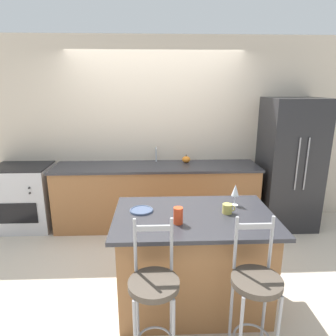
{
  "coord_description": "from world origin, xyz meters",
  "views": [
    {
      "loc": [
        -0.01,
        -3.75,
        2.03
      ],
      "look_at": [
        0.13,
        -0.46,
        1.11
      ],
      "focal_mm": 32.0,
      "sensor_mm": 36.0,
      "label": 1
    }
  ],
  "objects_px": {
    "refrigerator": "(289,164)",
    "wine_glass": "(235,191)",
    "dinner_plate": "(142,210)",
    "tumbler_cup": "(178,216)",
    "bar_stool_near": "(154,297)",
    "pumpkin_decoration": "(186,159)",
    "oven_range": "(25,197)",
    "coffee_mug": "(227,209)",
    "bar_stool_far": "(255,294)"
  },
  "relations": [
    {
      "from": "refrigerator",
      "to": "pumpkin_decoration",
      "type": "bearing_deg",
      "value": 172.76
    },
    {
      "from": "dinner_plate",
      "to": "pumpkin_decoration",
      "type": "relative_size",
      "value": 1.78
    },
    {
      "from": "oven_range",
      "to": "pumpkin_decoration",
      "type": "bearing_deg",
      "value": 3.31
    },
    {
      "from": "tumbler_cup",
      "to": "pumpkin_decoration",
      "type": "bearing_deg",
      "value": 82.31
    },
    {
      "from": "coffee_mug",
      "to": "refrigerator",
      "type": "bearing_deg",
      "value": 51.73
    },
    {
      "from": "bar_stool_far",
      "to": "pumpkin_decoration",
      "type": "xyz_separation_m",
      "value": [
        -0.25,
        2.49,
        0.38
      ]
    },
    {
      "from": "wine_glass",
      "to": "coffee_mug",
      "type": "bearing_deg",
      "value": -121.74
    },
    {
      "from": "wine_glass",
      "to": "pumpkin_decoration",
      "type": "height_order",
      "value": "wine_glass"
    },
    {
      "from": "bar_stool_far",
      "to": "dinner_plate",
      "type": "relative_size",
      "value": 5.28
    },
    {
      "from": "bar_stool_far",
      "to": "coffee_mug",
      "type": "xyz_separation_m",
      "value": [
        -0.06,
        0.69,
        0.36
      ]
    },
    {
      "from": "dinner_plate",
      "to": "pumpkin_decoration",
      "type": "distance_m",
      "value": 1.82
    },
    {
      "from": "bar_stool_near",
      "to": "dinner_plate",
      "type": "relative_size",
      "value": 5.28
    },
    {
      "from": "refrigerator",
      "to": "dinner_plate",
      "type": "distance_m",
      "value": 2.56
    },
    {
      "from": "bar_stool_near",
      "to": "coffee_mug",
      "type": "xyz_separation_m",
      "value": [
        0.66,
        0.68,
        0.36
      ]
    },
    {
      "from": "dinner_plate",
      "to": "tumbler_cup",
      "type": "height_order",
      "value": "tumbler_cup"
    },
    {
      "from": "dinner_plate",
      "to": "wine_glass",
      "type": "xyz_separation_m",
      "value": [
        0.89,
        0.1,
        0.14
      ]
    },
    {
      "from": "bar_stool_near",
      "to": "tumbler_cup",
      "type": "xyz_separation_m",
      "value": [
        0.2,
        0.5,
        0.39
      ]
    },
    {
      "from": "oven_range",
      "to": "coffee_mug",
      "type": "distance_m",
      "value": 3.07
    },
    {
      "from": "oven_range",
      "to": "coffee_mug",
      "type": "bearing_deg",
      "value": -33.36
    },
    {
      "from": "bar_stool_near",
      "to": "wine_glass",
      "type": "xyz_separation_m",
      "value": [
        0.77,
        0.86,
        0.47
      ]
    },
    {
      "from": "bar_stool_near",
      "to": "pumpkin_decoration",
      "type": "relative_size",
      "value": 9.39
    },
    {
      "from": "wine_glass",
      "to": "pumpkin_decoration",
      "type": "xyz_separation_m",
      "value": [
        -0.3,
        1.62,
        -0.09
      ]
    },
    {
      "from": "coffee_mug",
      "to": "oven_range",
      "type": "bearing_deg",
      "value": 146.64
    },
    {
      "from": "bar_stool_far",
      "to": "pumpkin_decoration",
      "type": "distance_m",
      "value": 2.53
    },
    {
      "from": "dinner_plate",
      "to": "pumpkin_decoration",
      "type": "xyz_separation_m",
      "value": [
        0.58,
        1.73,
        0.05
      ]
    },
    {
      "from": "tumbler_cup",
      "to": "pumpkin_decoration",
      "type": "height_order",
      "value": "tumbler_cup"
    },
    {
      "from": "wine_glass",
      "to": "tumbler_cup",
      "type": "xyz_separation_m",
      "value": [
        -0.57,
        -0.37,
        -0.08
      ]
    },
    {
      "from": "dinner_plate",
      "to": "bar_stool_near",
      "type": "bearing_deg",
      "value": -81.65
    },
    {
      "from": "coffee_mug",
      "to": "pumpkin_decoration",
      "type": "xyz_separation_m",
      "value": [
        -0.19,
        1.8,
        0.01
      ]
    },
    {
      "from": "refrigerator",
      "to": "wine_glass",
      "type": "height_order",
      "value": "refrigerator"
    },
    {
      "from": "bar_stool_near",
      "to": "oven_range",
      "type": "bearing_deg",
      "value": 128.48
    },
    {
      "from": "wine_glass",
      "to": "bar_stool_near",
      "type": "bearing_deg",
      "value": -131.85
    },
    {
      "from": "bar_stool_near",
      "to": "wine_glass",
      "type": "height_order",
      "value": "bar_stool_near"
    },
    {
      "from": "bar_stool_near",
      "to": "coffee_mug",
      "type": "relative_size",
      "value": 9.71
    },
    {
      "from": "dinner_plate",
      "to": "coffee_mug",
      "type": "distance_m",
      "value": 0.78
    },
    {
      "from": "dinner_plate",
      "to": "tumbler_cup",
      "type": "distance_m",
      "value": 0.42
    },
    {
      "from": "bar_stool_far",
      "to": "tumbler_cup",
      "type": "xyz_separation_m",
      "value": [
        -0.51,
        0.5,
        0.39
      ]
    },
    {
      "from": "bar_stool_far",
      "to": "pumpkin_decoration",
      "type": "relative_size",
      "value": 9.39
    },
    {
      "from": "coffee_mug",
      "to": "wine_glass",
      "type": "bearing_deg",
      "value": 58.26
    },
    {
      "from": "wine_glass",
      "to": "bar_stool_far",
      "type": "bearing_deg",
      "value": -93.69
    },
    {
      "from": "refrigerator",
      "to": "oven_range",
      "type": "distance_m",
      "value": 3.84
    },
    {
      "from": "refrigerator",
      "to": "dinner_plate",
      "type": "relative_size",
      "value": 8.64
    },
    {
      "from": "bar_stool_far",
      "to": "wine_glass",
      "type": "distance_m",
      "value": 0.99
    },
    {
      "from": "oven_range",
      "to": "bar_stool_near",
      "type": "xyz_separation_m",
      "value": [
        1.87,
        -2.35,
        0.13
      ]
    },
    {
      "from": "bar_stool_near",
      "to": "tumbler_cup",
      "type": "distance_m",
      "value": 0.66
    },
    {
      "from": "oven_range",
      "to": "dinner_plate",
      "type": "relative_size",
      "value": 4.31
    },
    {
      "from": "tumbler_cup",
      "to": "bar_stool_far",
      "type": "bearing_deg",
      "value": -43.94
    },
    {
      "from": "bar_stool_near",
      "to": "bar_stool_far",
      "type": "relative_size",
      "value": 1.0
    },
    {
      "from": "bar_stool_near",
      "to": "tumbler_cup",
      "type": "bearing_deg",
      "value": 67.6
    },
    {
      "from": "oven_range",
      "to": "dinner_plate",
      "type": "xyz_separation_m",
      "value": [
        1.76,
        -1.59,
        0.46
      ]
    }
  ]
}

